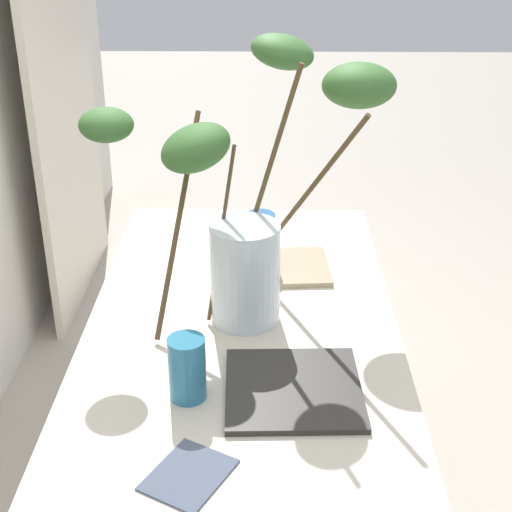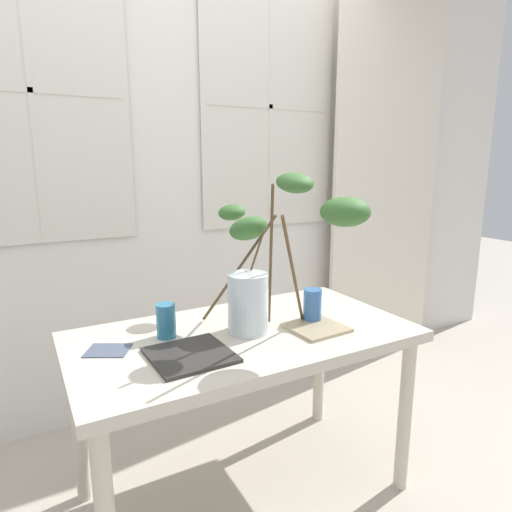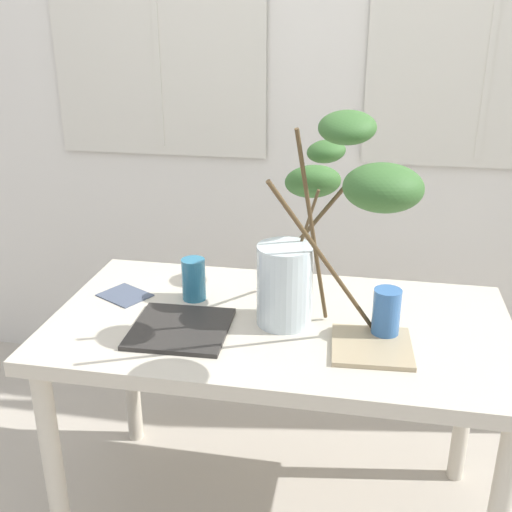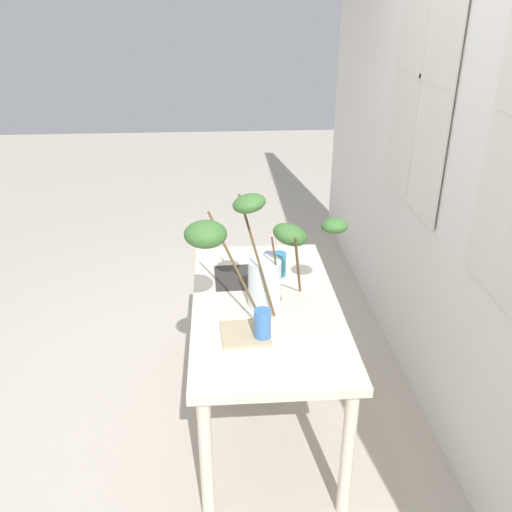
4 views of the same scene
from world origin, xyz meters
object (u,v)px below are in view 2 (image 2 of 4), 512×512
object	(u,v)px
drinking_glass_blue_left	(166,321)
plate_square_left	(190,355)
drinking_glass_blue_right	(312,306)
dining_table	(244,352)
vase_with_branches	(269,259)
plate_square_right	(316,327)

from	to	relation	value
drinking_glass_blue_left	plate_square_left	size ratio (longest dim) A/B	0.49
plate_square_left	drinking_glass_blue_right	bearing A→B (deg)	7.17
drinking_glass_blue_left	drinking_glass_blue_right	size ratio (longest dim) A/B	0.93
dining_table	vase_with_branches	size ratio (longest dim) A/B	1.75
dining_table	plate_square_left	distance (m)	0.31
vase_with_branches	dining_table	bearing A→B (deg)	159.92
dining_table	drinking_glass_blue_right	xyz separation A→B (m)	(0.30, -0.04, 0.16)
drinking_glass_blue_right	plate_square_right	bearing A→B (deg)	-114.73
vase_with_branches	drinking_glass_blue_left	distance (m)	0.46
drinking_glass_blue_right	plate_square_right	distance (m)	0.10
dining_table	plate_square_left	xyz separation A→B (m)	(-0.27, -0.11, 0.09)
plate_square_left	dining_table	bearing A→B (deg)	22.74
drinking_glass_blue_left	plate_square_right	bearing A→B (deg)	-20.87
drinking_glass_blue_right	plate_square_left	xyz separation A→B (m)	(-0.57, -0.07, -0.07)
vase_with_branches	plate_square_left	size ratio (longest dim) A/B	2.84
plate_square_right	drinking_glass_blue_right	bearing A→B (deg)	65.27
dining_table	vase_with_branches	world-z (taller)	vase_with_branches
dining_table	vase_with_branches	distance (m)	0.39
drinking_glass_blue_left	plate_square_left	distance (m)	0.22
vase_with_branches	drinking_glass_blue_left	xyz separation A→B (m)	(-0.38, 0.13, -0.23)
drinking_glass_blue_left	drinking_glass_blue_right	xyz separation A→B (m)	(0.59, -0.14, 0.00)
drinking_glass_blue_right	plate_square_right	xyz separation A→B (m)	(-0.03, -0.07, -0.07)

